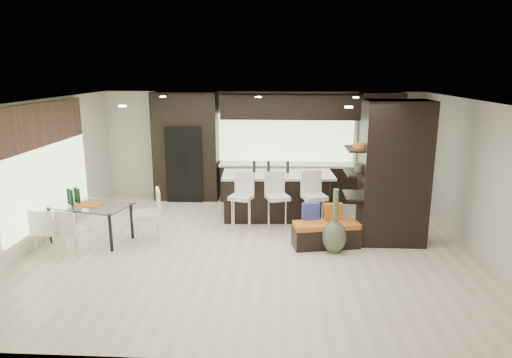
# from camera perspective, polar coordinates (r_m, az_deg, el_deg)

# --- Properties ---
(ground) EXTENTS (8.00, 8.00, 0.00)m
(ground) POSITION_cam_1_polar(r_m,az_deg,el_deg) (8.69, -0.22, -8.33)
(ground) COLOR beige
(ground) RESTS_ON ground
(back_wall) EXTENTS (8.00, 0.02, 2.70)m
(back_wall) POSITION_cam_1_polar(r_m,az_deg,el_deg) (11.71, 0.77, 4.28)
(back_wall) COLOR beige
(back_wall) RESTS_ON ground
(left_wall) EXTENTS (0.02, 7.00, 2.70)m
(left_wall) POSITION_cam_1_polar(r_m,az_deg,el_deg) (9.40, -25.36, 0.64)
(left_wall) COLOR beige
(left_wall) RESTS_ON ground
(right_wall) EXTENTS (0.02, 7.00, 2.70)m
(right_wall) POSITION_cam_1_polar(r_m,az_deg,el_deg) (8.99, 26.14, 0.02)
(right_wall) COLOR beige
(right_wall) RESTS_ON ground
(ceiling) EXTENTS (8.00, 7.00, 0.02)m
(ceiling) POSITION_cam_1_polar(r_m,az_deg,el_deg) (8.08, -0.24, 9.73)
(ceiling) COLOR white
(ceiling) RESTS_ON ground
(window_left) EXTENTS (0.04, 3.20, 1.90)m
(window_left) POSITION_cam_1_polar(r_m,az_deg,el_deg) (9.55, -24.59, 0.91)
(window_left) COLOR #B2D199
(window_left) RESTS_ON left_wall
(window_back) EXTENTS (3.40, 0.04, 1.20)m
(window_back) POSITION_cam_1_polar(r_m,az_deg,el_deg) (11.63, 3.74, 5.18)
(window_back) COLOR #B2D199
(window_back) RESTS_ON back_wall
(stone_accent) EXTENTS (0.08, 3.00, 0.80)m
(stone_accent) POSITION_cam_1_polar(r_m,az_deg,el_deg) (9.40, -24.97, 6.26)
(stone_accent) COLOR brown
(stone_accent) RESTS_ON left_wall
(ceiling_spots) EXTENTS (4.00, 3.00, 0.02)m
(ceiling_spots) POSITION_cam_1_polar(r_m,az_deg,el_deg) (8.33, -0.13, 9.71)
(ceiling_spots) COLOR white
(ceiling_spots) RESTS_ON ceiling
(back_cabinetry) EXTENTS (6.80, 0.68, 2.70)m
(back_cabinetry) POSITION_cam_1_polar(r_m,az_deg,el_deg) (11.38, 3.23, 3.98)
(back_cabinetry) COLOR black
(back_cabinetry) RESTS_ON ground
(refrigerator) EXTENTS (0.90, 0.68, 1.90)m
(refrigerator) POSITION_cam_1_polar(r_m,az_deg,el_deg) (11.65, -8.70, 2.07)
(refrigerator) COLOR black
(refrigerator) RESTS_ON ground
(partition_column) EXTENTS (1.20, 0.80, 2.70)m
(partition_column) POSITION_cam_1_polar(r_m,az_deg,el_deg) (8.92, 16.86, 0.73)
(partition_column) COLOR black
(partition_column) RESTS_ON ground
(kitchen_island) EXTENTS (2.48, 1.17, 1.01)m
(kitchen_island) POSITION_cam_1_polar(r_m,az_deg,el_deg) (10.15, 2.73, -2.08)
(kitchen_island) COLOR black
(kitchen_island) RESTS_ON ground
(stool_left) EXTENTS (0.53, 0.53, 0.95)m
(stool_left) POSITION_cam_1_polar(r_m,az_deg,el_deg) (9.40, -1.87, -3.55)
(stool_left) COLOR silver
(stool_left) RESTS_ON ground
(stool_mid) EXTENTS (0.54, 0.54, 0.97)m
(stool_mid) POSITION_cam_1_polar(r_m,az_deg,el_deg) (9.36, 2.69, -3.58)
(stool_mid) COLOR silver
(stool_mid) RESTS_ON ground
(stool_right) EXTENTS (0.55, 0.55, 1.00)m
(stool_right) POSITION_cam_1_polar(r_m,az_deg,el_deg) (9.37, 7.26, -3.56)
(stool_right) COLOR silver
(stool_right) RESTS_ON ground
(bench) EXTENTS (1.29, 0.69, 0.47)m
(bench) POSITION_cam_1_polar(r_m,az_deg,el_deg) (8.67, 8.73, -6.87)
(bench) COLOR black
(bench) RESTS_ON ground
(floor_vase) EXTENTS (0.46, 0.46, 1.19)m
(floor_vase) POSITION_cam_1_polar(r_m,az_deg,el_deg) (8.31, 9.84, -5.22)
(floor_vase) COLOR #46543C
(floor_vase) RESTS_ON ground
(dining_table) EXTENTS (1.67, 1.20, 0.72)m
(dining_table) POSITION_cam_1_polar(r_m,az_deg,el_deg) (9.37, -19.88, -5.17)
(dining_table) COLOR white
(dining_table) RESTS_ON ground
(chair_near) EXTENTS (0.54, 0.54, 0.80)m
(chair_near) POSITION_cam_1_polar(r_m,az_deg,el_deg) (8.74, -21.71, -6.40)
(chair_near) COLOR silver
(chair_near) RESTS_ON ground
(chair_far) EXTENTS (0.46, 0.46, 0.81)m
(chair_far) POSITION_cam_1_polar(r_m,az_deg,el_deg) (8.94, -24.47, -6.20)
(chair_far) COLOR silver
(chair_far) RESTS_ON ground
(chair_end) EXTENTS (0.65, 0.65, 0.95)m
(chair_end) POSITION_cam_1_polar(r_m,az_deg,el_deg) (8.97, -13.50, -4.80)
(chair_end) COLOR silver
(chair_end) RESTS_ON ground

